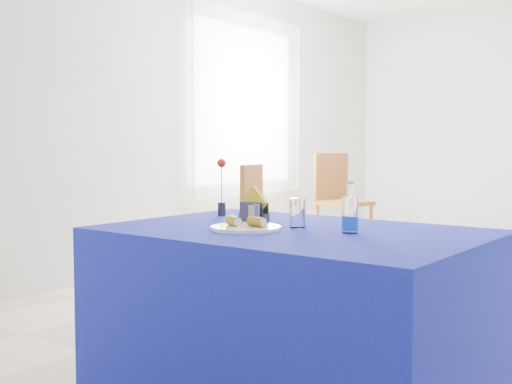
% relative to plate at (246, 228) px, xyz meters
% --- Properties ---
extents(floor, '(7.00, 7.00, 0.00)m').
position_rel_plate_xyz_m(floor, '(-0.02, 2.32, -0.77)').
color(floor, beige).
rests_on(floor, ground).
extents(room_shell, '(7.00, 7.00, 7.00)m').
position_rel_plate_xyz_m(room_shell, '(-0.02, 2.32, 0.98)').
color(room_shell, silver).
rests_on(room_shell, ground).
extents(window_pane, '(0.04, 1.50, 1.60)m').
position_rel_plate_xyz_m(window_pane, '(-2.49, 3.12, 0.78)').
color(window_pane, white).
rests_on(window_pane, room_shell).
extents(curtain, '(0.04, 1.75, 1.85)m').
position_rel_plate_xyz_m(curtain, '(-2.42, 3.12, 0.78)').
color(curtain, white).
rests_on(curtain, room_shell).
extents(plate, '(0.30, 0.30, 0.01)m').
position_rel_plate_xyz_m(plate, '(0.00, 0.00, 0.00)').
color(plate, white).
rests_on(plate, blue_table).
extents(drinking_glass, '(0.07, 0.07, 0.13)m').
position_rel_plate_xyz_m(drinking_glass, '(0.13, 0.20, 0.06)').
color(drinking_glass, white).
rests_on(drinking_glass, blue_table).
extents(salt_shaker, '(0.03, 0.03, 0.08)m').
position_rel_plate_xyz_m(salt_shaker, '(-0.10, 0.16, 0.04)').
color(salt_shaker, gray).
rests_on(salt_shaker, blue_table).
extents(pepper_shaker, '(0.03, 0.03, 0.08)m').
position_rel_plate_xyz_m(pepper_shaker, '(-0.13, 0.24, 0.04)').
color(pepper_shaker, slate).
rests_on(pepper_shaker, blue_table).
extents(blue_table, '(1.60, 1.10, 0.76)m').
position_rel_plate_xyz_m(blue_table, '(0.15, 0.14, -0.39)').
color(blue_table, navy).
rests_on(blue_table, floor).
extents(water_bottle, '(0.07, 0.07, 0.21)m').
position_rel_plate_xyz_m(water_bottle, '(0.40, 0.19, 0.06)').
color(water_bottle, white).
rests_on(water_bottle, blue_table).
extents(napkin_holder, '(0.16, 0.06, 0.17)m').
position_rel_plate_xyz_m(napkin_holder, '(-0.18, 0.29, 0.04)').
color(napkin_holder, '#38383E').
rests_on(napkin_holder, blue_table).
extents(rose_vase, '(0.05, 0.05, 0.30)m').
position_rel_plate_xyz_m(rose_vase, '(-0.45, 0.36, 0.13)').
color(rose_vase, '#242328').
rests_on(rose_vase, blue_table).
extents(chair_win_a, '(0.53, 0.53, 0.97)m').
position_rel_plate_xyz_m(chair_win_a, '(-1.58, 2.22, -0.21)').
color(chair_win_a, brown).
rests_on(chair_win_a, floor).
extents(chair_win_b, '(0.58, 0.58, 1.05)m').
position_rel_plate_xyz_m(chair_win_b, '(-1.80, 3.86, -0.16)').
color(chair_win_b, brown).
rests_on(chair_win_b, floor).
extents(banana_pieces, '(0.19, 0.10, 0.04)m').
position_rel_plate_xyz_m(banana_pieces, '(-0.00, -0.00, 0.03)').
color(banana_pieces, gold).
rests_on(banana_pieces, plate).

